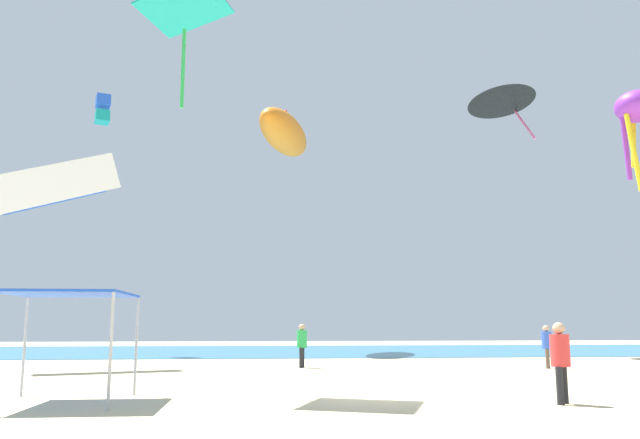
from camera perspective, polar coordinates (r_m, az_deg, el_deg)
ground at (r=17.02m, az=5.92°, el=-15.47°), size 110.00×110.00×0.10m
ocean_strip at (r=45.54m, az=-1.59°, el=-11.57°), size 110.00×21.24×0.03m
canopy_tent at (r=16.41m, az=-21.58°, el=-6.51°), size 2.86×3.10×2.54m
person_near_tent at (r=28.71m, az=19.51°, el=-10.31°), size 0.42×0.44×1.76m
person_leftmost at (r=15.99m, az=20.59°, el=-11.28°), size 0.44×0.44×1.84m
person_central at (r=27.55m, az=-1.62°, el=-10.82°), size 0.43×0.48×1.82m
kite_parafoil_white at (r=30.00m, az=-22.32°, el=2.98°), size 4.84×3.23×3.34m
kite_box_blue at (r=44.81m, az=-18.76°, el=9.26°), size 1.15×1.20×1.93m
kite_inflatable_orange at (r=45.21m, az=-3.20°, el=7.69°), size 5.63×9.11×3.54m
kite_delta_black at (r=42.66m, az=15.75°, el=10.44°), size 5.52×5.55×3.57m
kite_diamond_teal at (r=21.08m, az=-11.91°, el=17.52°), size 2.98×3.02×3.55m
kite_octopus_purple at (r=31.09m, az=26.45°, el=8.59°), size 2.01×2.01×4.50m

